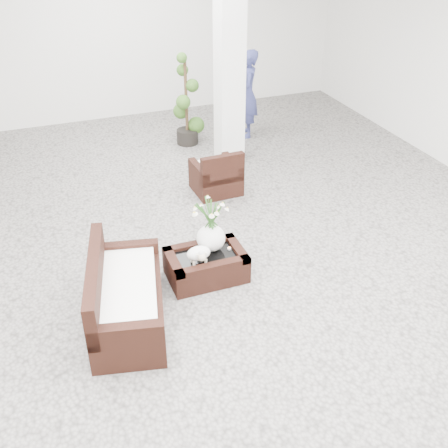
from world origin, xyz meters
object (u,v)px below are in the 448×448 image
object	(u,v)px
armchair	(216,170)
coffee_table	(206,266)
loveseat	(127,291)
topiary	(186,100)

from	to	relation	value
armchair	coffee_table	bearing A→B (deg)	64.75
armchair	loveseat	world-z (taller)	loveseat
armchair	loveseat	size ratio (longest dim) A/B	0.47
topiary	coffee_table	bearing A→B (deg)	-104.53
loveseat	topiary	distance (m)	4.81
coffee_table	armchair	distance (m)	2.18
armchair	loveseat	bearing A→B (deg)	50.33
coffee_table	topiary	size ratio (longest dim) A/B	0.56
coffee_table	topiary	world-z (taller)	topiary
coffee_table	loveseat	world-z (taller)	loveseat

